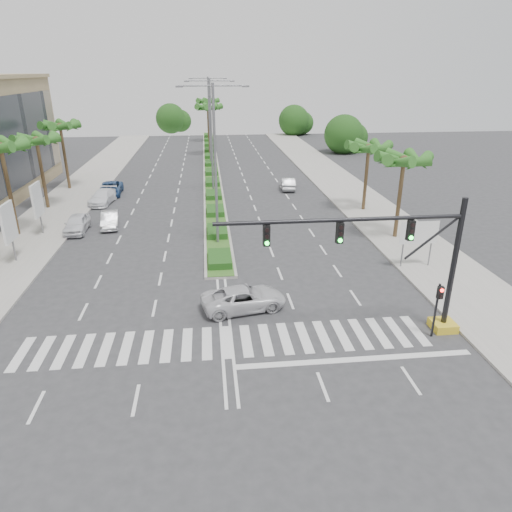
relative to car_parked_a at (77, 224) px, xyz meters
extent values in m
plane|color=#333335|center=(11.80, -18.43, -0.73)|extent=(160.00, 160.00, 0.00)
cube|color=gray|center=(27.00, 1.57, -0.65)|extent=(6.00, 120.00, 0.15)
cube|color=gray|center=(-3.40, 1.57, -0.65)|extent=(6.00, 120.00, 0.15)
cube|color=gray|center=(11.80, 26.57, -0.63)|extent=(2.20, 75.00, 0.20)
cube|color=#33571D|center=(11.80, 26.57, -0.51)|extent=(1.80, 75.00, 0.04)
cube|color=gold|center=(23.30, -18.43, -0.50)|extent=(1.20, 1.20, 0.45)
cylinder|color=black|center=(23.30, -18.43, 2.97)|extent=(0.28, 0.28, 7.00)
cylinder|color=black|center=(17.30, -18.43, 5.57)|extent=(12.00, 0.20, 0.20)
cylinder|color=black|center=(21.90, -18.43, 4.47)|extent=(2.53, 0.12, 2.15)
cube|color=black|center=(20.80, -18.43, 4.92)|extent=(0.32, 0.24, 1.00)
cylinder|color=#19E533|center=(20.80, -18.57, 4.60)|extent=(0.20, 0.06, 0.20)
cube|color=black|center=(17.30, -18.43, 4.92)|extent=(0.32, 0.24, 1.00)
cylinder|color=#19E533|center=(17.30, -18.57, 4.60)|extent=(0.20, 0.06, 0.20)
cube|color=black|center=(13.80, -18.43, 4.92)|extent=(0.32, 0.24, 1.00)
cylinder|color=#19E533|center=(13.80, -18.57, 4.60)|extent=(0.20, 0.06, 0.20)
cylinder|color=black|center=(22.40, -19.03, 0.77)|extent=(0.12, 0.12, 3.00)
cube|color=black|center=(22.40, -19.18, 1.87)|extent=(0.28, 0.22, 0.65)
cylinder|color=red|center=(22.40, -19.31, 2.05)|extent=(0.18, 0.05, 0.18)
cylinder|color=slate|center=(24.30, -10.43, 0.67)|extent=(0.10, 0.10, 2.80)
cylinder|color=slate|center=(26.30, -10.43, 0.67)|extent=(0.10, 0.10, 2.80)
cube|color=#0C6638|center=(25.30, -10.43, 1.87)|extent=(2.60, 0.08, 1.50)
cube|color=white|center=(25.30, -10.48, 1.87)|extent=(2.70, 0.02, 1.60)
cylinder|color=slate|center=(-2.70, -6.43, 0.67)|extent=(0.12, 0.12, 2.80)
cube|color=white|center=(-2.70, -6.43, 2.27)|extent=(0.18, 2.10, 2.70)
cube|color=#D8594C|center=(-2.70, -6.43, 2.27)|extent=(0.12, 2.00, 2.60)
cylinder|color=slate|center=(-2.70, -0.43, 0.67)|extent=(0.12, 0.12, 2.80)
cube|color=white|center=(-2.70, -0.43, 2.27)|extent=(0.18, 2.10, 2.70)
cube|color=#D8594C|center=(-2.70, -0.43, 2.27)|extent=(0.12, 2.00, 2.60)
cylinder|color=brown|center=(-4.70, -0.43, 2.97)|extent=(0.32, 0.32, 7.40)
sphere|color=brown|center=(-4.70, -0.43, 6.57)|extent=(0.70, 0.70, 0.70)
cone|color=#29571B|center=(-3.60, -0.43, 6.47)|extent=(0.90, 3.62, 1.50)
cone|color=#29571B|center=(-4.01, 0.43, 6.47)|extent=(3.39, 2.96, 1.50)
cone|color=#29571B|center=(-4.94, 0.65, 6.47)|extent=(3.73, 1.68, 1.50)
cone|color=#29571B|center=(-4.01, -1.29, 6.47)|extent=(3.39, 2.96, 1.50)
cylinder|color=brown|center=(-4.70, 7.57, 2.67)|extent=(0.32, 0.32, 6.80)
sphere|color=brown|center=(-4.70, 7.57, 5.97)|extent=(0.70, 0.70, 0.70)
cone|color=#29571B|center=(-3.60, 7.57, 5.87)|extent=(0.90, 3.62, 1.50)
cone|color=#29571B|center=(-4.01, 8.43, 5.87)|extent=(3.39, 2.96, 1.50)
cone|color=#29571B|center=(-4.94, 8.65, 5.87)|extent=(3.73, 1.68, 1.50)
cone|color=#29571B|center=(-5.69, 8.05, 5.87)|extent=(2.38, 3.65, 1.50)
cone|color=#29571B|center=(-5.69, 7.10, 5.87)|extent=(2.38, 3.65, 1.50)
cone|color=#29571B|center=(-4.94, 6.50, 5.87)|extent=(3.73, 1.68, 1.50)
cone|color=#29571B|center=(-4.01, 6.71, 5.87)|extent=(3.39, 2.96, 1.50)
cylinder|color=brown|center=(-4.70, 15.57, 2.87)|extent=(0.32, 0.32, 7.20)
sphere|color=brown|center=(-4.70, 15.57, 6.37)|extent=(0.70, 0.70, 0.70)
cone|color=#29571B|center=(-3.60, 15.57, 6.27)|extent=(0.90, 3.62, 1.50)
cone|color=#29571B|center=(-4.01, 16.43, 6.27)|extent=(3.39, 2.96, 1.50)
cone|color=#29571B|center=(-4.94, 16.65, 6.27)|extent=(3.73, 1.68, 1.50)
cone|color=#29571B|center=(-5.69, 16.05, 6.27)|extent=(2.38, 3.65, 1.50)
cone|color=#29571B|center=(-5.69, 15.10, 6.27)|extent=(2.38, 3.65, 1.50)
cone|color=#29571B|center=(-4.94, 14.50, 6.27)|extent=(3.73, 1.68, 1.50)
cone|color=#29571B|center=(-4.01, 14.71, 6.27)|extent=(3.39, 2.96, 1.50)
cylinder|color=brown|center=(26.30, -4.43, 2.52)|extent=(0.32, 0.32, 6.50)
sphere|color=brown|center=(26.30, -4.43, 5.67)|extent=(0.70, 0.70, 0.70)
cone|color=#29571B|center=(27.40, -4.43, 5.57)|extent=(0.90, 3.62, 1.50)
cone|color=#29571B|center=(26.99, -3.57, 5.57)|extent=(3.39, 2.96, 1.50)
cone|color=#29571B|center=(26.06, -3.35, 5.57)|extent=(3.73, 1.68, 1.50)
cone|color=#29571B|center=(25.31, -3.95, 5.57)|extent=(2.38, 3.65, 1.50)
cone|color=#29571B|center=(25.31, -4.90, 5.57)|extent=(2.38, 3.65, 1.50)
cone|color=#29571B|center=(26.06, -5.50, 5.57)|extent=(3.73, 1.68, 1.50)
cone|color=#29571B|center=(26.99, -5.29, 5.57)|extent=(3.39, 2.96, 1.50)
cylinder|color=brown|center=(26.30, 3.57, 2.37)|extent=(0.32, 0.32, 6.20)
sphere|color=brown|center=(26.30, 3.57, 5.37)|extent=(0.70, 0.70, 0.70)
cone|color=#29571B|center=(27.40, 3.57, 5.27)|extent=(0.90, 3.62, 1.50)
cone|color=#29571B|center=(26.99, 4.43, 5.27)|extent=(3.39, 2.96, 1.50)
cone|color=#29571B|center=(26.06, 4.65, 5.27)|extent=(3.73, 1.68, 1.50)
cone|color=#29571B|center=(25.31, 4.05, 5.27)|extent=(2.38, 3.65, 1.50)
cone|color=#29571B|center=(25.31, 3.10, 5.27)|extent=(2.38, 3.65, 1.50)
cone|color=#29571B|center=(26.06, 2.50, 5.27)|extent=(3.73, 1.68, 1.50)
cone|color=#29571B|center=(26.99, 2.71, 5.27)|extent=(3.39, 2.96, 1.50)
cylinder|color=brown|center=(11.80, 36.57, 3.02)|extent=(0.32, 0.32, 7.50)
sphere|color=brown|center=(11.80, 36.57, 6.67)|extent=(0.70, 0.70, 0.70)
cone|color=#29571B|center=(12.90, 36.57, 6.57)|extent=(0.90, 3.62, 1.50)
cone|color=#29571B|center=(12.49, 37.43, 6.57)|extent=(3.39, 2.96, 1.50)
cone|color=#29571B|center=(11.56, 37.65, 6.57)|extent=(3.73, 1.68, 1.50)
cone|color=#29571B|center=(10.81, 37.05, 6.57)|extent=(2.38, 3.65, 1.50)
cone|color=#29571B|center=(10.81, 36.10, 6.57)|extent=(2.38, 3.65, 1.50)
cone|color=#29571B|center=(11.56, 35.50, 6.57)|extent=(3.73, 1.68, 1.50)
cone|color=#29571B|center=(12.49, 35.71, 6.57)|extent=(3.39, 2.96, 1.50)
cylinder|color=brown|center=(11.80, 51.57, 3.02)|extent=(0.32, 0.32, 7.50)
sphere|color=brown|center=(11.80, 51.57, 6.67)|extent=(0.70, 0.70, 0.70)
cone|color=#29571B|center=(12.90, 51.57, 6.57)|extent=(0.90, 3.62, 1.50)
cone|color=#29571B|center=(12.49, 52.43, 6.57)|extent=(3.39, 2.96, 1.50)
cone|color=#29571B|center=(11.56, 52.65, 6.57)|extent=(3.73, 1.68, 1.50)
cone|color=#29571B|center=(10.81, 52.05, 6.57)|extent=(2.38, 3.65, 1.50)
cone|color=#29571B|center=(10.81, 51.10, 6.57)|extent=(2.38, 3.65, 1.50)
cone|color=#29571B|center=(11.56, 50.50, 6.57)|extent=(3.73, 1.68, 1.50)
cone|color=#29571B|center=(12.49, 50.71, 6.57)|extent=(3.39, 2.96, 1.50)
cylinder|color=slate|center=(11.80, -4.43, 5.27)|extent=(0.20, 0.20, 12.00)
cylinder|color=slate|center=(10.60, -4.43, 11.07)|extent=(2.40, 0.10, 0.10)
cylinder|color=slate|center=(13.00, -4.43, 11.07)|extent=(2.40, 0.10, 0.10)
cube|color=slate|center=(9.50, -4.43, 11.02)|extent=(0.50, 0.25, 0.12)
cube|color=slate|center=(14.10, -4.43, 11.02)|extent=(0.50, 0.25, 0.12)
cylinder|color=slate|center=(11.80, 11.57, 5.27)|extent=(0.20, 0.20, 12.00)
cylinder|color=slate|center=(10.60, 11.57, 11.07)|extent=(2.40, 0.10, 0.10)
cylinder|color=slate|center=(13.00, 11.57, 11.07)|extent=(2.40, 0.10, 0.10)
cube|color=slate|center=(9.50, 11.57, 11.02)|extent=(0.50, 0.25, 0.12)
cube|color=slate|center=(14.10, 11.57, 11.02)|extent=(0.50, 0.25, 0.12)
cylinder|color=slate|center=(11.80, 27.57, 5.27)|extent=(0.20, 0.20, 12.00)
cylinder|color=slate|center=(10.60, 27.57, 11.07)|extent=(2.40, 0.10, 0.10)
cylinder|color=slate|center=(13.00, 27.57, 11.07)|extent=(2.40, 0.10, 0.10)
cube|color=slate|center=(9.50, 27.57, 11.02)|extent=(0.50, 0.25, 0.12)
cube|color=slate|center=(14.10, 27.57, 11.02)|extent=(0.50, 0.25, 0.12)
imported|color=white|center=(0.00, 0.00, 0.00)|extent=(1.81, 4.30, 1.45)
imported|color=#B4B5B9|center=(2.53, 1.09, -0.07)|extent=(1.91, 4.15, 1.32)
imported|color=#2A4C81|center=(0.52, 12.43, -0.03)|extent=(2.54, 5.12, 1.40)
imported|color=white|center=(0.38, 8.90, -0.03)|extent=(2.56, 5.00, 1.39)
imported|color=silver|center=(12.97, -15.05, -0.05)|extent=(5.18, 3.11, 1.35)
imported|color=#9E9EA2|center=(20.43, 12.89, -0.04)|extent=(1.90, 4.31, 1.37)
camera|label=1|loc=(11.14, -38.25, 12.07)|focal=32.00mm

